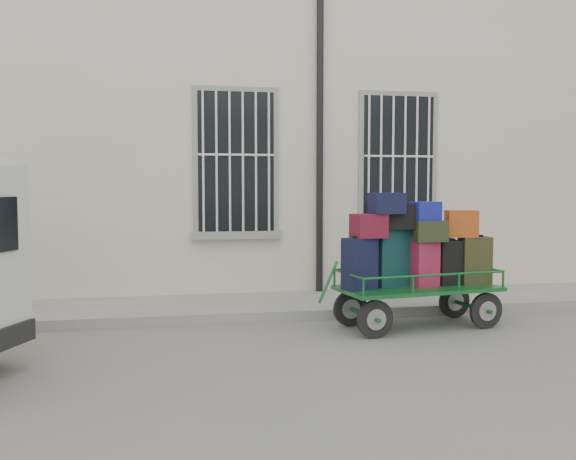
# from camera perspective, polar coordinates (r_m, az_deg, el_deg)

# --- Properties ---
(ground) EXTENTS (80.00, 80.00, 0.00)m
(ground) POSITION_cam_1_polar(r_m,az_deg,el_deg) (7.58, 1.00, -10.37)
(ground) COLOR slate
(ground) RESTS_ON ground
(building) EXTENTS (24.00, 5.15, 6.00)m
(building) POSITION_cam_1_polar(r_m,az_deg,el_deg) (12.82, -4.10, 8.99)
(building) COLOR beige
(building) RESTS_ON ground
(sidewalk) EXTENTS (24.00, 1.70, 0.15)m
(sidewalk) POSITION_cam_1_polar(r_m,az_deg,el_deg) (9.68, -1.69, -6.76)
(sidewalk) COLOR gray
(sidewalk) RESTS_ON ground
(luggage_cart) EXTENTS (2.52, 1.25, 1.78)m
(luggage_cart) POSITION_cam_1_polar(r_m,az_deg,el_deg) (8.61, 11.26, -2.48)
(luggage_cart) COLOR black
(luggage_cart) RESTS_ON ground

